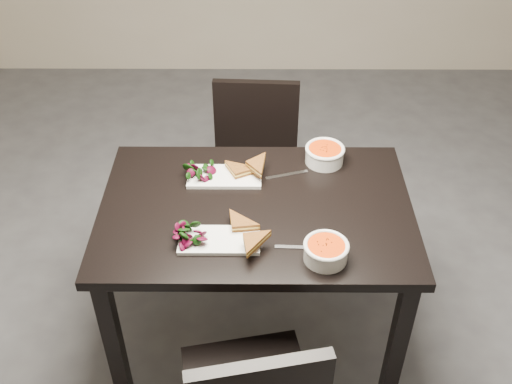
% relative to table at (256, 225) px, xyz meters
% --- Properties ---
extents(ground, '(5.00, 5.00, 0.00)m').
position_rel_table_xyz_m(ground, '(0.36, 0.08, -0.65)').
color(ground, '#47474C').
rests_on(ground, ground).
extents(table, '(1.20, 0.80, 0.75)m').
position_rel_table_xyz_m(table, '(0.00, 0.00, 0.00)').
color(table, black).
rests_on(table, ground).
extents(chair_far, '(0.44, 0.44, 0.85)m').
position_rel_table_xyz_m(chair_far, '(-0.01, 0.69, -0.17)').
color(chair_far, black).
rests_on(chair_far, ground).
extents(plate_near, '(0.29, 0.14, 0.01)m').
position_rel_table_xyz_m(plate_near, '(-0.13, -0.20, 0.11)').
color(plate_near, white).
rests_on(plate_near, table).
extents(sandwich_near, '(0.16, 0.13, 0.05)m').
position_rel_table_xyz_m(sandwich_near, '(-0.07, -0.18, 0.14)').
color(sandwich_near, '#93571E').
rests_on(sandwich_near, plate_near).
extents(salad_near, '(0.09, 0.08, 0.04)m').
position_rel_table_xyz_m(salad_near, '(-0.23, -0.20, 0.13)').
color(salad_near, black).
rests_on(salad_near, plate_near).
extents(soup_bowl_near, '(0.16, 0.16, 0.07)m').
position_rel_table_xyz_m(soup_bowl_near, '(0.24, -0.28, 0.14)').
color(soup_bowl_near, white).
rests_on(soup_bowl_near, table).
extents(cutlery_near, '(0.18, 0.02, 0.00)m').
position_rel_table_xyz_m(cutlery_near, '(0.16, -0.23, 0.10)').
color(cutlery_near, silver).
rests_on(cutlery_near, table).
extents(plate_far, '(0.30, 0.15, 0.01)m').
position_rel_table_xyz_m(plate_far, '(-0.13, 0.18, 0.11)').
color(plate_far, white).
rests_on(plate_far, table).
extents(sandwich_far, '(0.18, 0.17, 0.05)m').
position_rel_table_xyz_m(sandwich_far, '(-0.06, 0.16, 0.14)').
color(sandwich_far, '#93571E').
rests_on(sandwich_far, plate_far).
extents(salad_far, '(0.09, 0.08, 0.04)m').
position_rel_table_xyz_m(salad_far, '(-0.23, 0.18, 0.13)').
color(salad_far, black).
rests_on(salad_far, plate_far).
extents(soup_bowl_far, '(0.17, 0.17, 0.07)m').
position_rel_table_xyz_m(soup_bowl_far, '(0.28, 0.29, 0.14)').
color(soup_bowl_far, white).
rests_on(soup_bowl_far, table).
extents(cutlery_far, '(0.18, 0.07, 0.00)m').
position_rel_table_xyz_m(cutlery_far, '(0.12, 0.20, 0.10)').
color(cutlery_far, silver).
rests_on(cutlery_far, table).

